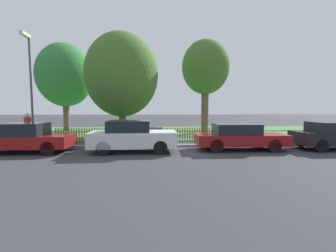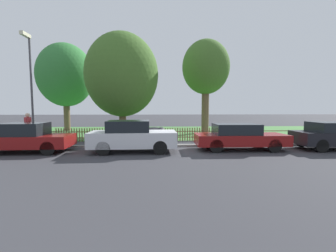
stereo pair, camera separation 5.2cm
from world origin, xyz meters
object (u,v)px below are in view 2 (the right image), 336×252
(parked_car_silver_hatchback, at_px, (28,138))
(street_lamp, at_px, (30,78))
(tree_nearest_kerb, at_px, (65,75))
(tree_behind_motorcycle, at_px, (122,75))
(parked_car_navy_estate, at_px, (239,137))
(covered_motorcycle, at_px, (154,134))
(parked_car_black_saloon, at_px, (132,136))
(tree_mid_park, at_px, (206,68))
(pedestrian_near_fence, at_px, (28,127))
(parked_car_red_compact, at_px, (334,136))

(parked_car_silver_hatchback, relative_size, street_lamp, 0.65)
(tree_nearest_kerb, bearing_deg, tree_behind_motorcycle, -39.34)
(tree_nearest_kerb, bearing_deg, parked_car_navy_estate, -39.56)
(covered_motorcycle, bearing_deg, parked_car_black_saloon, -116.97)
(tree_mid_park, distance_m, pedestrian_near_fence, 13.87)
(parked_car_silver_hatchback, bearing_deg, parked_car_black_saloon, -2.71)
(parked_car_silver_hatchback, bearing_deg, street_lamp, 110.05)
(parked_car_silver_hatchback, distance_m, covered_motorcycle, 6.37)
(tree_behind_motorcycle, bearing_deg, parked_car_navy_estate, -39.76)
(parked_car_navy_estate, xyz_separation_m, tree_behind_motorcycle, (-6.72, 5.59, 3.85))
(parked_car_silver_hatchback, xyz_separation_m, parked_car_black_saloon, (5.03, -0.13, 0.06))
(tree_mid_park, bearing_deg, street_lamp, -149.39)
(parked_car_silver_hatchback, distance_m, tree_behind_motorcycle, 7.80)
(covered_motorcycle, height_order, tree_mid_park, tree_mid_park)
(tree_mid_park, relative_size, pedestrian_near_fence, 4.29)
(pedestrian_near_fence, bearing_deg, parked_car_navy_estate, 134.19)
(parked_car_black_saloon, bearing_deg, tree_behind_motorcycle, 101.53)
(pedestrian_near_fence, bearing_deg, tree_behind_motorcycle, 179.35)
(tree_behind_motorcycle, bearing_deg, tree_nearest_kerb, 140.66)
(pedestrian_near_fence, bearing_deg, tree_mid_park, 171.91)
(parked_car_navy_estate, bearing_deg, parked_car_silver_hatchback, -178.20)
(tree_mid_park, bearing_deg, parked_car_red_compact, -59.25)
(covered_motorcycle, bearing_deg, tree_behind_motorcycle, 122.41)
(parked_car_black_saloon, relative_size, pedestrian_near_fence, 2.26)
(tree_mid_park, bearing_deg, pedestrian_near_fence, -152.92)
(parked_car_navy_estate, bearing_deg, tree_behind_motorcycle, 141.41)
(parked_car_red_compact, distance_m, tree_mid_park, 10.78)
(tree_behind_motorcycle, distance_m, pedestrian_near_fence, 6.94)
(parked_car_navy_estate, relative_size, parked_car_red_compact, 1.15)
(street_lamp, bearing_deg, parked_car_red_compact, -6.08)
(parked_car_navy_estate, bearing_deg, tree_mid_park, 91.05)
(parked_car_silver_hatchback, relative_size, tree_mid_park, 0.50)
(tree_nearest_kerb, xyz_separation_m, tree_mid_park, (12.68, -2.30, 0.40))
(parked_car_navy_estate, xyz_separation_m, parked_car_red_compact, (4.94, -0.12, 0.04))
(tree_behind_motorcycle, xyz_separation_m, street_lamp, (-4.37, -4.00, -0.75))
(parked_car_navy_estate, distance_m, pedestrian_near_fence, 11.87)
(tree_behind_motorcycle, height_order, pedestrian_near_fence, tree_behind_motorcycle)
(tree_nearest_kerb, relative_size, tree_behind_motorcycle, 1.07)
(tree_nearest_kerb, relative_size, tree_mid_park, 1.02)
(parked_car_navy_estate, relative_size, pedestrian_near_fence, 2.47)
(tree_behind_motorcycle, xyz_separation_m, tree_mid_park, (6.74, 2.57, 1.02))
(parked_car_red_compact, xyz_separation_m, street_lamp, (-16.03, 1.71, 3.07))
(covered_motorcycle, relative_size, street_lamp, 0.33)
(tree_behind_motorcycle, bearing_deg, tree_mid_park, 20.89)
(covered_motorcycle, relative_size, tree_behind_motorcycle, 0.26)
(covered_motorcycle, xyz_separation_m, tree_mid_park, (4.36, 6.38, 4.93))
(tree_mid_park, bearing_deg, parked_car_navy_estate, -90.12)
(pedestrian_near_fence, xyz_separation_m, street_lamp, (0.57, -0.60, 2.75))
(parked_car_navy_estate, bearing_deg, parked_car_red_compact, -0.19)
(parked_car_black_saloon, height_order, tree_behind_motorcycle, tree_behind_motorcycle)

